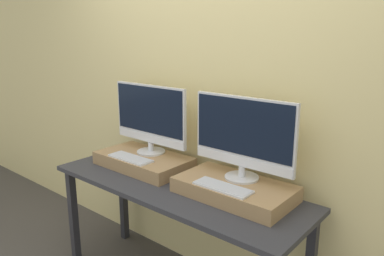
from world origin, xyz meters
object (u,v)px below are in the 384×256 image
(monitor_left, at_px, (150,117))
(keyboard_left, at_px, (131,158))
(monitor_right, at_px, (243,136))
(keyboard_right, at_px, (223,187))

(monitor_left, bearing_deg, keyboard_left, -90.00)
(keyboard_left, relative_size, monitor_right, 0.52)
(monitor_left, relative_size, monitor_right, 1.00)
(monitor_right, height_order, keyboard_right, monitor_right)
(monitor_left, relative_size, keyboard_right, 1.93)
(keyboard_left, distance_m, keyboard_right, 0.75)
(monitor_left, xyz_separation_m, keyboard_right, (0.75, -0.19, -0.25))
(monitor_right, relative_size, keyboard_right, 1.93)
(keyboard_right, bearing_deg, monitor_right, 90.00)
(monitor_right, bearing_deg, keyboard_right, -90.00)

